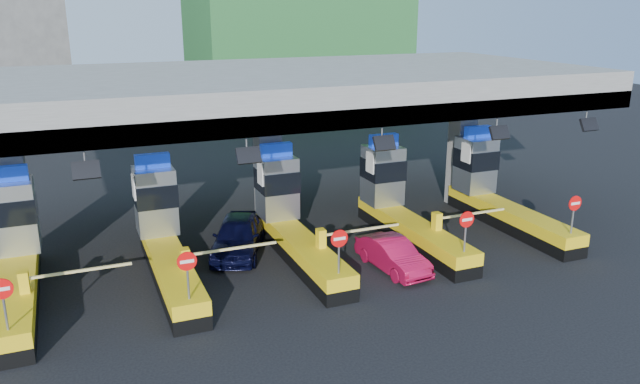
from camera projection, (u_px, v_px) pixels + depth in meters
name	position (u px, v px, depth m)	size (l,w,h in m)	color
ground	(292.00, 253.00, 25.21)	(120.00, 120.00, 0.00)	black
toll_canopy	(267.00, 92.00, 26.00)	(28.00, 12.09, 7.00)	slate
toll_lane_far_left	(16.00, 254.00, 21.42)	(4.43, 8.00, 4.16)	black
toll_lane_left	(163.00, 235.00, 23.24)	(4.43, 8.00, 4.16)	black
toll_lane_center	(289.00, 218.00, 25.06)	(4.43, 8.00, 4.16)	black
toll_lane_right	(399.00, 203.00, 26.88)	(4.43, 8.00, 4.16)	black
toll_lane_far_right	(494.00, 191.00, 28.70)	(4.43, 8.00, 4.16)	black
van	(238.00, 236.00, 24.93)	(1.80, 4.48, 1.53)	black
red_car	(393.00, 255.00, 23.44)	(1.26, 3.61, 1.19)	#B60E38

